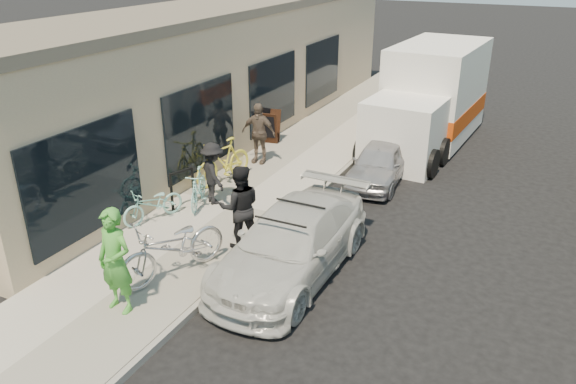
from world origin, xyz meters
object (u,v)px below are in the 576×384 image
(moving_truck, at_px, (430,101))
(bystander_b, at_px, (258,133))
(tandem_bike, at_px, (173,248))
(sedan_silver, at_px, (379,163))
(woman_rider, at_px, (115,261))
(sedan_white, at_px, (292,243))
(man_standing, at_px, (240,207))
(sandwich_board, at_px, (269,127))
(cruiser_bike_b, at_px, (153,204))
(bike_rack, at_px, (182,185))
(cruiser_bike_c, at_px, (223,161))
(bystander_a, at_px, (213,173))
(cruiser_bike_a, at_px, (198,188))

(moving_truck, height_order, bystander_b, moving_truck)
(tandem_bike, bearing_deg, sedan_silver, 93.93)
(tandem_bike, height_order, woman_rider, woman_rider)
(sedan_white, relative_size, bystander_b, 2.61)
(tandem_bike, bearing_deg, woman_rider, -78.06)
(woman_rider, bearing_deg, man_standing, 79.34)
(sandwich_board, bearing_deg, woman_rider, -88.40)
(cruiser_bike_b, bearing_deg, man_standing, 15.68)
(sandwich_board, bearing_deg, bike_rack, -95.68)
(sedan_silver, height_order, tandem_bike, tandem_bike)
(sedan_silver, xyz_separation_m, cruiser_bike_b, (-3.75, -4.74, 0.01))
(tandem_bike, distance_m, cruiser_bike_b, 2.50)
(tandem_bike, relative_size, cruiser_bike_b, 1.49)
(cruiser_bike_b, height_order, bystander_b, bystander_b)
(cruiser_bike_b, distance_m, bystander_b, 4.35)
(sandwich_board, xyz_separation_m, man_standing, (2.60, -6.16, 0.37))
(cruiser_bike_c, distance_m, bystander_a, 1.33)
(bike_rack, xyz_separation_m, bystander_b, (0.15, 3.44, 0.30))
(sedan_silver, relative_size, cruiser_bike_b, 2.09)
(moving_truck, bearing_deg, bystander_b, -127.17)
(man_standing, bearing_deg, cruiser_bike_b, -39.13)
(cruiser_bike_c, xyz_separation_m, bystander_a, (0.49, -1.23, 0.19))
(moving_truck, distance_m, tandem_bike, 10.65)
(sedan_white, xyz_separation_m, woman_rider, (-2.01, -2.54, 0.43))
(cruiser_bike_a, bearing_deg, bike_rack, -161.16)
(bystander_b, bearing_deg, moving_truck, 44.07)
(cruiser_bike_a, height_order, cruiser_bike_b, cruiser_bike_a)
(cruiser_bike_c, bearing_deg, sedan_silver, 44.33)
(sedan_white, relative_size, woman_rider, 2.41)
(bystander_b, bearing_deg, bike_rack, -97.58)
(moving_truck, distance_m, cruiser_bike_c, 7.24)
(sedan_white, bearing_deg, cruiser_bike_a, 155.48)
(bike_rack, distance_m, sedan_silver, 5.27)
(woman_rider, relative_size, cruiser_bike_c, 0.99)
(bike_rack, distance_m, sedan_white, 3.71)
(tandem_bike, height_order, bystander_b, bystander_b)
(bystander_a, xyz_separation_m, bystander_b, (-0.37, 2.91, 0.11))
(cruiser_bike_c, relative_size, bystander_b, 1.10)
(man_standing, relative_size, cruiser_bike_b, 1.17)
(moving_truck, relative_size, cruiser_bike_b, 4.19)
(sedan_silver, xyz_separation_m, tandem_bike, (-1.92, -6.43, 0.20))
(sedan_silver, relative_size, bystander_a, 2.10)
(bike_rack, height_order, man_standing, man_standing)
(tandem_bike, height_order, cruiser_bike_c, tandem_bike)
(moving_truck, distance_m, cruiser_bike_a, 8.45)
(sedan_white, distance_m, bystander_b, 5.80)
(sedan_white, bearing_deg, moving_truck, 88.19)
(sedan_white, relative_size, cruiser_bike_a, 3.04)
(bike_rack, bearing_deg, cruiser_bike_b, -101.11)
(bike_rack, height_order, moving_truck, moving_truck)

